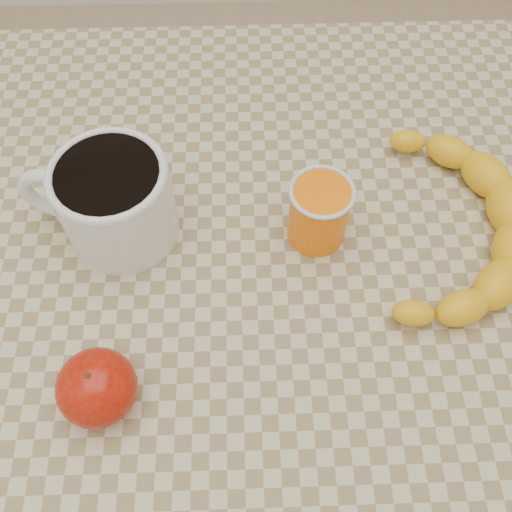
{
  "coord_description": "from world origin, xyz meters",
  "views": [
    {
      "loc": [
        -0.01,
        -0.31,
        1.29
      ],
      "look_at": [
        0.0,
        0.0,
        0.77
      ],
      "focal_mm": 40.0,
      "sensor_mm": 36.0,
      "label": 1
    }
  ],
  "objects_px": {
    "coffee_mug": "(112,199)",
    "banana": "(455,226)",
    "orange_juice_glass": "(319,212)",
    "apple": "(97,388)",
    "table": "(256,299)"
  },
  "relations": [
    {
      "from": "coffee_mug",
      "to": "banana",
      "type": "distance_m",
      "value": 0.37
    },
    {
      "from": "orange_juice_glass",
      "to": "banana",
      "type": "relative_size",
      "value": 0.23
    },
    {
      "from": "orange_juice_glass",
      "to": "apple",
      "type": "xyz_separation_m",
      "value": [
        -0.22,
        -0.18,
        -0.01
      ]
    },
    {
      "from": "coffee_mug",
      "to": "apple",
      "type": "height_order",
      "value": "coffee_mug"
    },
    {
      "from": "orange_juice_glass",
      "to": "banana",
      "type": "bearing_deg",
      "value": -4.3
    },
    {
      "from": "table",
      "to": "orange_juice_glass",
      "type": "xyz_separation_m",
      "value": [
        0.07,
        0.04,
        0.13
      ]
    },
    {
      "from": "table",
      "to": "apple",
      "type": "distance_m",
      "value": 0.24
    },
    {
      "from": "apple",
      "to": "banana",
      "type": "bearing_deg",
      "value": 25.02
    },
    {
      "from": "table",
      "to": "apple",
      "type": "bearing_deg",
      "value": -136.35
    },
    {
      "from": "table",
      "to": "orange_juice_glass",
      "type": "height_order",
      "value": "orange_juice_glass"
    },
    {
      "from": "table",
      "to": "orange_juice_glass",
      "type": "distance_m",
      "value": 0.15
    },
    {
      "from": "orange_juice_glass",
      "to": "coffee_mug",
      "type": "bearing_deg",
      "value": 176.58
    },
    {
      "from": "table",
      "to": "orange_juice_glass",
      "type": "relative_size",
      "value": 9.93
    },
    {
      "from": "apple",
      "to": "orange_juice_glass",
      "type": "bearing_deg",
      "value": 39.91
    },
    {
      "from": "coffee_mug",
      "to": "apple",
      "type": "bearing_deg",
      "value": -90.0
    }
  ]
}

